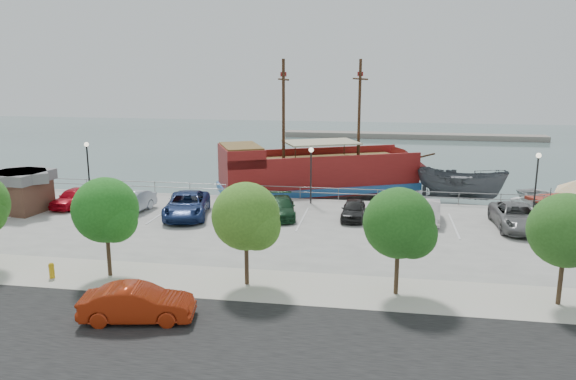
# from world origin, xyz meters

# --- Properties ---
(ground) EXTENTS (160.00, 160.00, 0.00)m
(ground) POSITION_xyz_m (0.00, 0.00, -1.00)
(ground) COLOR #435E5A
(street) EXTENTS (100.00, 8.00, 0.04)m
(street) POSITION_xyz_m (0.00, -16.00, 0.01)
(street) COLOR black
(street) RESTS_ON land_slab
(sidewalk) EXTENTS (100.00, 4.00, 0.05)m
(sidewalk) POSITION_xyz_m (0.00, -10.00, 0.01)
(sidewalk) COLOR beige
(sidewalk) RESTS_ON land_slab
(seawall_railing) EXTENTS (50.00, 0.06, 1.00)m
(seawall_railing) POSITION_xyz_m (0.00, 7.80, 0.53)
(seawall_railing) COLOR gray
(seawall_railing) RESTS_ON land_slab
(far_shore) EXTENTS (40.00, 3.00, 0.80)m
(far_shore) POSITION_xyz_m (10.00, 55.00, -0.60)
(far_shore) COLOR gray
(far_shore) RESTS_ON ground
(pirate_ship) EXTENTS (19.57, 12.76, 12.28)m
(pirate_ship) POSITION_xyz_m (1.18, 13.13, 1.06)
(pirate_ship) COLOR maroon
(pirate_ship) RESTS_ON ground
(patrol_boat) EXTENTS (7.83, 5.16, 2.84)m
(patrol_boat) POSITION_xyz_m (11.72, 12.17, 0.42)
(patrol_boat) COLOR #4B5056
(patrol_boat) RESTS_ON ground
(speedboat) EXTENTS (6.91, 7.74, 1.32)m
(speedboat) POSITION_xyz_m (18.55, 11.06, -0.34)
(speedboat) COLOR silver
(speedboat) RESTS_ON ground
(dock_west) EXTENTS (7.34, 3.89, 0.40)m
(dock_west) POSITION_xyz_m (-14.37, 9.20, -0.80)
(dock_west) COLOR gray
(dock_west) RESTS_ON ground
(dock_mid) EXTENTS (6.43, 2.38, 0.36)m
(dock_mid) POSITION_xyz_m (6.69, 9.20, -0.82)
(dock_mid) COLOR gray
(dock_mid) RESTS_ON ground
(dock_east) EXTENTS (7.78, 2.84, 0.44)m
(dock_east) POSITION_xyz_m (14.95, 9.20, -0.78)
(dock_east) COLOR slate
(dock_east) RESTS_ON ground
(shed) EXTENTS (4.01, 4.01, 2.93)m
(shed) POSITION_xyz_m (-20.08, 0.76, 1.56)
(shed) COLOR brown
(shed) RESTS_ON land_slab
(street_sedan) EXTENTS (4.81, 2.42, 1.51)m
(street_sedan) POSITION_xyz_m (-4.50, -14.50, 0.76)
(street_sedan) COLOR #9F270D
(street_sedan) RESTS_ON street
(fire_hydrant) EXTENTS (0.29, 0.29, 0.82)m
(fire_hydrant) POSITION_xyz_m (-10.65, -10.80, 0.45)
(fire_hydrant) COLOR #C8960F
(fire_hydrant) RESTS_ON sidewalk
(lamp_post_left) EXTENTS (0.36, 0.36, 4.28)m
(lamp_post_left) POSITION_xyz_m (-18.00, 6.50, 2.94)
(lamp_post_left) COLOR black
(lamp_post_left) RESTS_ON land_slab
(lamp_post_mid) EXTENTS (0.36, 0.36, 4.28)m
(lamp_post_mid) POSITION_xyz_m (0.00, 6.50, 2.94)
(lamp_post_mid) COLOR black
(lamp_post_mid) RESTS_ON land_slab
(lamp_post_right) EXTENTS (0.36, 0.36, 4.28)m
(lamp_post_right) POSITION_xyz_m (16.00, 6.50, 2.94)
(lamp_post_right) COLOR black
(lamp_post_right) RESTS_ON land_slab
(tree_c) EXTENTS (3.30, 3.20, 5.00)m
(tree_c) POSITION_xyz_m (-7.85, -10.07, 3.30)
(tree_c) COLOR #473321
(tree_c) RESTS_ON sidewalk
(tree_d) EXTENTS (3.30, 3.20, 5.00)m
(tree_d) POSITION_xyz_m (-0.85, -10.07, 3.30)
(tree_d) COLOR #473321
(tree_d) RESTS_ON sidewalk
(tree_e) EXTENTS (3.30, 3.20, 5.00)m
(tree_e) POSITION_xyz_m (6.15, -10.07, 3.30)
(tree_e) COLOR #473321
(tree_e) RESTS_ON sidewalk
(tree_f) EXTENTS (3.30, 3.20, 5.00)m
(tree_f) POSITION_xyz_m (13.15, -10.07, 3.30)
(tree_f) COLOR #473321
(tree_f) RESTS_ON sidewalk
(parked_car_a) EXTENTS (2.02, 4.25, 1.40)m
(parked_car_a) POSITION_xyz_m (-17.20, 2.60, 0.70)
(parked_car_a) COLOR red
(parked_car_a) RESTS_ON land_slab
(parked_car_b) EXTENTS (2.30, 4.80, 1.52)m
(parked_car_b) POSITION_xyz_m (-12.25, 1.58, 0.76)
(parked_car_b) COLOR #ACB8C4
(parked_car_b) RESTS_ON land_slab
(parked_car_c) EXTENTS (3.94, 6.44, 1.67)m
(parked_car_c) POSITION_xyz_m (-7.98, 1.36, 0.83)
(parked_car_c) COLOR navy
(parked_car_c) RESTS_ON land_slab
(parked_car_d) EXTENTS (2.77, 4.92, 1.35)m
(parked_car_d) POSITION_xyz_m (-1.54, 2.36, 0.67)
(parked_car_d) COLOR #15391F
(parked_car_d) RESTS_ON land_slab
(parked_car_e) EXTENTS (1.65, 3.91, 1.32)m
(parked_car_e) POSITION_xyz_m (3.41, 2.63, 0.66)
(parked_car_e) COLOR black
(parked_car_e) RESTS_ON land_slab
(parked_car_f) EXTENTS (1.83, 4.45, 1.44)m
(parked_car_f) POSITION_xyz_m (8.37, 2.71, 0.72)
(parked_car_f) COLOR silver
(parked_car_f) RESTS_ON land_slab
(parked_car_g) EXTENTS (2.76, 5.75, 1.58)m
(parked_car_g) POSITION_xyz_m (13.85, 2.03, 0.79)
(parked_car_g) COLOR slate
(parked_car_g) RESTS_ON land_slab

